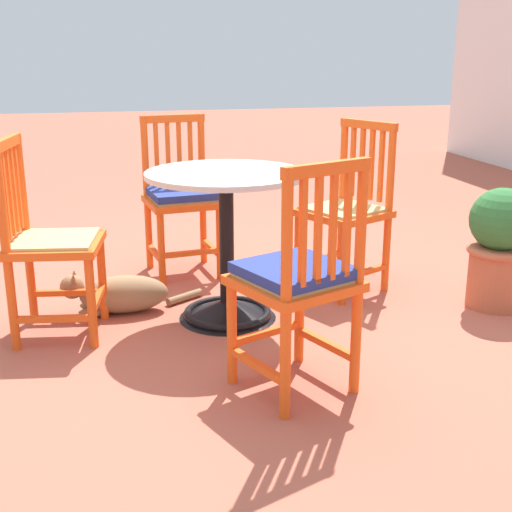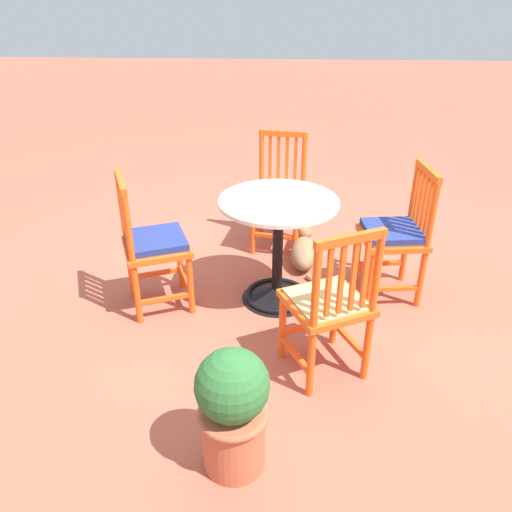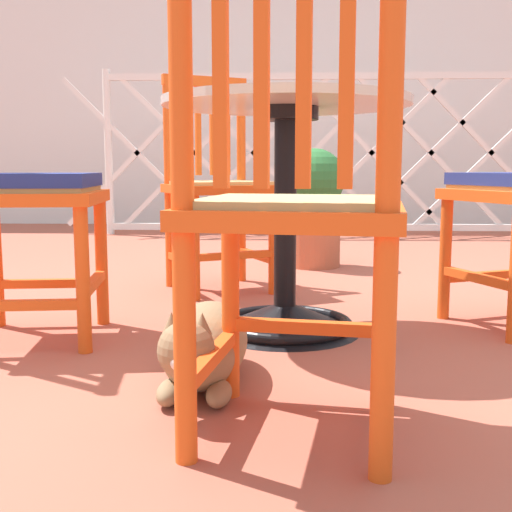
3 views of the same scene
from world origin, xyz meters
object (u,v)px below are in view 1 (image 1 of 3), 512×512
at_px(cafe_table, 227,263).
at_px(terracotta_planter, 499,245).
at_px(orange_chair_tucked_in, 181,198).
at_px(orange_chair_by_planter, 347,212).
at_px(orange_chair_at_corner, 49,244).
at_px(orange_chair_facing_out, 297,281).
at_px(tabby_cat, 117,294).

bearing_deg(cafe_table, terracotta_planter, 83.24).
bearing_deg(orange_chair_tucked_in, terracotta_planter, 57.66).
distance_m(orange_chair_tucked_in, orange_chair_by_planter, 0.97).
bearing_deg(orange_chair_tucked_in, orange_chair_by_planter, 59.29).
distance_m(orange_chair_at_corner, terracotta_planter, 2.19).
height_order(orange_chair_facing_out, terracotta_planter, orange_chair_facing_out).
bearing_deg(orange_chair_facing_out, terracotta_planter, 116.73).
height_order(orange_chair_at_corner, terracotta_planter, orange_chair_at_corner).
xyz_separation_m(orange_chair_facing_out, terracotta_planter, (-0.63, 1.25, -0.12)).
bearing_deg(orange_chair_at_corner, terracotta_planter, 85.97).
relative_size(orange_chair_by_planter, terracotta_planter, 1.47).
xyz_separation_m(orange_chair_at_corner, orange_chair_by_planter, (-0.29, 1.53, 0.00)).
bearing_deg(orange_chair_facing_out, orange_chair_tucked_in, -171.69).
bearing_deg(cafe_table, orange_chair_by_planter, 111.53).
xyz_separation_m(orange_chair_by_planter, tabby_cat, (0.08, -1.25, -0.34)).
bearing_deg(orange_chair_tucked_in, tabby_cat, -35.56).
distance_m(orange_chair_facing_out, orange_chair_by_planter, 1.23).
bearing_deg(orange_chair_at_corner, orange_chair_by_planter, 100.75).
relative_size(orange_chair_at_corner, orange_chair_facing_out, 1.00).
bearing_deg(tabby_cat, orange_chair_by_planter, 93.83).
distance_m(orange_chair_by_planter, tabby_cat, 1.29).
bearing_deg(orange_chair_at_corner, orange_chair_tucked_in, 138.25).
bearing_deg(orange_chair_by_planter, orange_chair_at_corner, -79.25).
distance_m(orange_chair_tucked_in, orange_chair_facing_out, 1.59).
height_order(cafe_table, orange_chair_facing_out, orange_chair_facing_out).
bearing_deg(terracotta_planter, orange_chair_by_planter, -124.36).
bearing_deg(orange_chair_at_corner, cafe_table, 90.58).
bearing_deg(cafe_table, tabby_cat, -110.72).
distance_m(cafe_table, orange_chair_at_corner, 0.83).
height_order(orange_chair_at_corner, orange_chair_by_planter, same).
xyz_separation_m(orange_chair_tucked_in, orange_chair_by_planter, (0.49, 0.83, -0.01)).
bearing_deg(terracotta_planter, orange_chair_at_corner, -94.03).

